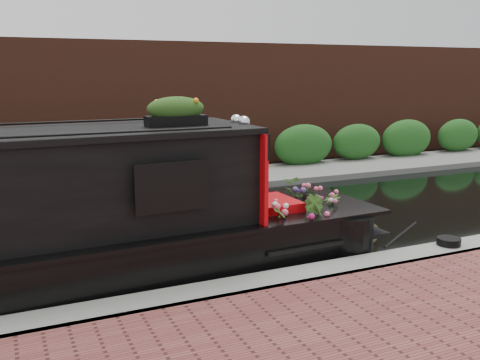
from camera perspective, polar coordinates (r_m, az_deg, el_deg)
name	(u,v)px	position (r m, az deg, el deg)	size (l,w,h in m)	color
ground	(138,239)	(10.25, -10.88, -6.22)	(80.00, 80.00, 0.00)	black
near_bank_coping	(198,309)	(7.29, -4.54, -13.60)	(40.00, 0.60, 0.50)	gray
far_bank_path	(98,193)	(14.23, -14.89, -1.38)	(40.00, 2.40, 0.34)	slate
far_hedge	(92,187)	(15.10, -15.47, -0.67)	(40.00, 1.10, 2.80)	#20541C
far_brick_wall	(81,173)	(17.14, -16.59, 0.69)	(40.00, 1.00, 8.00)	#56291D
rope_fender	(364,231)	(10.13, 13.09, -5.35)	(0.40, 0.40, 0.36)	olive
coiled_mooring_rope	(449,241)	(9.60, 21.38, -6.12)	(0.39, 0.39, 0.12)	black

